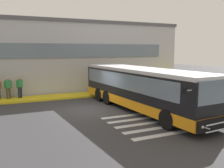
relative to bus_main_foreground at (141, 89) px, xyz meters
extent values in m
cube|color=#353538|center=(-2.93, 1.51, -1.35)|extent=(80.00, 90.00, 0.02)
cube|color=silver|center=(-0.93, -4.49, -1.33)|extent=(4.40, 0.36, 0.01)
cube|color=silver|center=(-0.93, -3.59, -1.33)|extent=(4.40, 0.36, 0.01)
cube|color=silver|center=(-0.93, -2.69, -1.33)|extent=(4.40, 0.36, 0.01)
cube|color=silver|center=(-0.93, -1.79, -1.33)|extent=(4.40, 0.36, 0.01)
cube|color=silver|center=(-0.93, -0.89, -1.33)|extent=(4.40, 0.36, 0.01)
cube|color=#B7B7BC|center=(-2.93, 13.51, 1.77)|extent=(22.76, 12.00, 6.22)
cube|color=#56565B|center=(-2.93, 13.51, 5.03)|extent=(22.96, 12.20, 0.30)
cube|color=slate|center=(-1.93, 7.47, 2.46)|extent=(16.76, 0.10, 1.20)
cube|color=yellow|center=(-2.93, 6.31, -1.26)|extent=(26.76, 2.00, 0.15)
cube|color=black|center=(0.00, 0.02, 0.09)|extent=(3.45, 11.49, 2.15)
cube|color=orange|center=(0.00, 0.02, -0.71)|extent=(3.50, 11.53, 0.55)
cube|color=silver|center=(0.00, 0.02, 1.26)|extent=(3.34, 11.28, 0.20)
cube|color=slate|center=(0.45, -5.57, 0.69)|extent=(2.35, 0.31, 1.05)
cube|color=slate|center=(1.26, 0.43, 0.59)|extent=(0.85, 10.09, 0.95)
cube|color=slate|center=(-1.32, 0.22, 0.59)|extent=(0.85, 10.09, 0.95)
cube|color=black|center=(0.45, -5.57, 1.04)|extent=(2.15, 0.27, 0.28)
cube|color=black|center=(0.46, -5.70, -0.71)|extent=(2.46, 0.40, 0.52)
sphere|color=beige|center=(-0.56, -5.82, -0.69)|extent=(0.18, 0.18, 0.18)
cylinder|color=#B7B7BF|center=(-1.06, -5.49, 0.84)|extent=(0.40, 0.08, 0.05)
cube|color=black|center=(-1.26, -5.50, 0.84)|extent=(0.06, 0.20, 0.28)
cylinder|color=black|center=(1.48, -3.73, -0.84)|extent=(0.38, 1.02, 1.00)
cylinder|color=black|center=(-0.86, -3.92, -0.84)|extent=(0.38, 1.02, 1.00)
cylinder|color=black|center=(0.97, 2.57, -0.84)|extent=(0.38, 1.02, 1.00)
cylinder|color=black|center=(-1.37, 2.38, -0.84)|extent=(0.38, 1.02, 1.00)
cylinder|color=black|center=(0.87, 3.86, -0.84)|extent=(0.38, 1.02, 1.00)
cylinder|color=black|center=(-1.48, 3.67, -0.84)|extent=(0.38, 1.02, 1.00)
cylinder|color=#B7B7BF|center=(0.49, -6.07, -0.84)|extent=(2.25, 0.24, 0.06)
cylinder|color=#B7B7BF|center=(-0.50, -5.94, -0.69)|extent=(0.09, 0.50, 0.05)
cylinder|color=#996633|center=(-8.28, 6.57, -0.10)|extent=(0.09, 0.09, 0.55)
cylinder|color=#4C4233|center=(-7.70, 6.70, -0.76)|extent=(0.15, 0.15, 0.85)
cylinder|color=#4C4233|center=(-7.89, 6.63, -0.76)|extent=(0.15, 0.15, 0.85)
cube|color=#338C4C|center=(-7.80, 6.66, -0.05)|extent=(0.43, 0.35, 0.58)
sphere|color=tan|center=(-7.80, 6.66, 0.37)|extent=(0.23, 0.23, 0.23)
cylinder|color=#338C4C|center=(-7.57, 6.76, -0.10)|extent=(0.09, 0.09, 0.55)
cylinder|color=#338C4C|center=(-8.03, 6.57, -0.10)|extent=(0.09, 0.09, 0.55)
cylinder|color=#1E2338|center=(-6.88, 6.73, -0.76)|extent=(0.15, 0.15, 0.85)
cylinder|color=#1E2338|center=(-7.05, 6.61, -0.76)|extent=(0.15, 0.15, 0.85)
cube|color=#338C4C|center=(-6.96, 6.67, -0.05)|extent=(0.44, 0.39, 0.58)
sphere|color=tan|center=(-6.96, 6.67, 0.37)|extent=(0.23, 0.23, 0.23)
cylinder|color=#338C4C|center=(-6.76, 6.81, -0.10)|extent=(0.09, 0.09, 0.55)
cylinder|color=#338C4C|center=(-7.17, 6.53, -0.10)|extent=(0.09, 0.09, 0.55)
camera|label=1|loc=(-7.97, -13.23, 2.49)|focal=38.80mm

